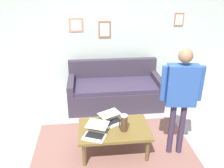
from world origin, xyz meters
name	(u,v)px	position (x,y,z in m)	size (l,w,h in m)	color
ground_plane	(120,153)	(0.00, 0.00, 0.00)	(7.68, 7.68, 0.00)	#A89CA1
area_rug	(115,155)	(0.08, 0.03, 0.00)	(2.44, 1.86, 0.01)	#885C52
back_wall	(106,34)	(0.00, -2.20, 1.35)	(7.04, 0.11, 2.70)	silver
couch	(114,91)	(-0.10, -1.58, 0.31)	(1.86, 0.89, 0.88)	#372F3D
coffee_table	(114,131)	(0.08, -0.07, 0.37)	(1.04, 0.68, 0.41)	brown
laptop_left	(95,132)	(0.36, 0.08, 0.46)	(0.42, 0.45, 0.14)	silver
laptop_center	(112,119)	(0.10, -0.24, 0.46)	(0.44, 0.43, 0.12)	silver
french_press	(124,123)	(-0.05, 0.01, 0.54)	(0.12, 0.10, 0.28)	#4C3323
person_standing	(181,90)	(-0.82, 0.05, 1.04)	(0.58, 0.23, 1.62)	#3A2B44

